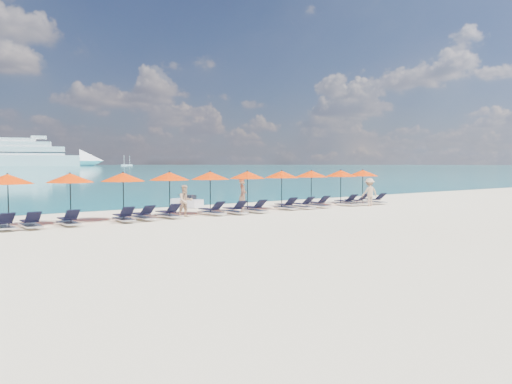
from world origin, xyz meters
TOP-DOWN VIEW (x-y plane):
  - ground at (0.00, 0.00)m, footprint 1400.00×1400.00m
  - cruise_ship at (106.15, 544.97)m, footprint 150.53×65.68m
  - sailboat_near at (190.67, 498.85)m, footprint 6.44×2.15m
  - sailboat_far at (205.34, 519.19)m, footprint 6.06×2.02m
  - jetski at (-0.60, 9.24)m, footprint 1.32×2.22m
  - beachgoer_a at (0.94, 5.53)m, footprint 0.77×0.77m
  - beachgoer_b at (-3.34, 4.40)m, footprint 0.81×0.50m
  - beachgoer_c at (9.00, 3.20)m, footprint 1.21×0.75m
  - umbrella_0 at (-11.19, 5.38)m, footprint 2.10×2.10m
  - umbrella_1 at (-8.64, 5.37)m, footprint 2.10×2.10m
  - umbrella_2 at (-6.18, 5.33)m, footprint 2.10×2.10m
  - umbrella_3 at (-3.62, 5.56)m, footprint 2.10×2.10m
  - umbrella_4 at (-1.31, 5.36)m, footprint 2.10×2.10m
  - umbrella_5 at (1.20, 5.44)m, footprint 2.10×2.10m
  - umbrella_6 at (3.79, 5.52)m, footprint 2.10×2.10m
  - umbrella_7 at (6.21, 5.53)m, footprint 2.10×2.10m
  - umbrella_8 at (8.68, 5.37)m, footprint 2.10×2.10m
  - umbrella_9 at (10.96, 5.49)m, footprint 2.10×2.10m
  - lounger_0 at (-11.57, 4.34)m, footprint 0.74×1.74m
  - lounger_1 at (-10.59, 4.19)m, footprint 0.63×1.70m
  - lounger_2 at (-9.08, 4.20)m, footprint 0.62×1.70m
  - lounger_3 at (-6.65, 4.15)m, footprint 0.74×1.74m
  - lounger_4 at (-5.68, 4.25)m, footprint 0.70×1.73m
  - lounger_5 at (-4.30, 4.39)m, footprint 0.70×1.73m
  - lounger_6 at (-1.85, 4.32)m, footprint 0.79×1.75m
  - lounger_7 at (-0.63, 4.03)m, footprint 0.66×1.71m
  - lounger_8 at (0.68, 4.04)m, footprint 0.62×1.70m
  - lounger_9 at (3.17, 4.37)m, footprint 0.78×1.75m
  - lounger_10 at (4.28, 4.22)m, footprint 0.68×1.72m
  - lounger_11 at (5.64, 4.30)m, footprint 0.65×1.71m
  - lounger_12 at (8.02, 4.26)m, footprint 0.76×1.74m
  - lounger_13 at (9.13, 4.32)m, footprint 0.79×1.75m
  - lounger_14 at (10.56, 4.08)m, footprint 0.71×1.73m

SIDE VIEW (x-z plane):
  - ground at x=0.00m, z-range 0.00..0.00m
  - lounger_0 at x=-11.57m, z-range -0.09..0.56m
  - lounger_1 at x=-10.59m, z-range -0.09..0.56m
  - lounger_2 at x=-9.08m, z-range -0.09..0.56m
  - lounger_3 at x=-6.65m, z-range -0.09..0.56m
  - lounger_4 at x=-5.68m, z-range -0.09..0.56m
  - lounger_5 at x=-4.30m, z-range -0.09..0.56m
  - lounger_6 at x=-1.85m, z-range -0.09..0.56m
  - lounger_7 at x=-0.63m, z-range -0.09..0.56m
  - lounger_8 at x=0.68m, z-range -0.09..0.56m
  - lounger_9 at x=3.17m, z-range -0.09..0.56m
  - lounger_10 at x=4.28m, z-range -0.09..0.56m
  - lounger_11 at x=5.64m, z-range -0.09..0.56m
  - lounger_12 at x=8.02m, z-range -0.09..0.56m
  - lounger_13 at x=9.13m, z-range -0.09..0.56m
  - lounger_14 at x=10.56m, z-range -0.09..0.56m
  - jetski at x=-0.60m, z-range -0.07..0.68m
  - beachgoer_b at x=-3.34m, z-range 0.00..1.60m
  - beachgoer_c at x=9.00m, z-range 0.00..1.75m
  - beachgoer_a at x=0.94m, z-range 0.00..1.81m
  - sailboat_far at x=205.34m, z-range -4.41..6.69m
  - sailboat_near at x=190.67m, z-range -4.69..7.12m
  - umbrella_0 at x=-11.19m, z-range 0.88..3.16m
  - umbrella_1 at x=-8.64m, z-range 0.88..3.16m
  - umbrella_2 at x=-6.18m, z-range 0.88..3.16m
  - umbrella_3 at x=-3.62m, z-range 0.88..3.16m
  - umbrella_4 at x=-1.31m, z-range 0.88..3.16m
  - umbrella_5 at x=1.20m, z-range 0.88..3.16m
  - umbrella_6 at x=3.79m, z-range 0.88..3.16m
  - umbrella_7 at x=6.21m, z-range 0.88..3.16m
  - umbrella_8 at x=8.68m, z-range 0.88..3.16m
  - umbrella_9 at x=10.96m, z-range 0.88..3.16m
  - cruise_ship at x=106.15m, z-range -10.01..31.74m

